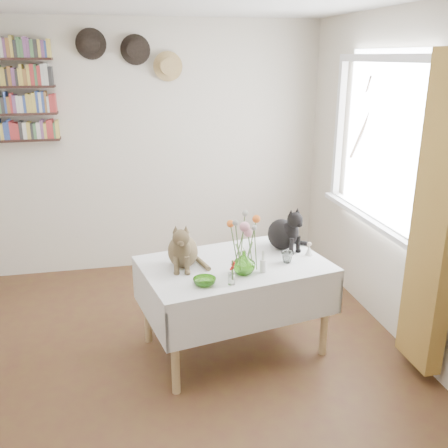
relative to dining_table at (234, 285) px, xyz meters
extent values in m
cube|color=brown|center=(-0.71, -0.46, -0.55)|extent=(4.04, 4.54, 0.04)
cube|color=beige|center=(-0.71, 1.81, 0.72)|extent=(4.04, 0.04, 2.54)
cube|color=beige|center=(1.31, -0.46, 0.72)|extent=(0.04, 4.54, 2.54)
cube|color=white|center=(1.26, 0.34, 0.97)|extent=(0.01, 1.40, 1.20)
cube|color=white|center=(1.26, 0.34, 1.60)|extent=(0.06, 1.52, 0.06)
cube|color=white|center=(1.26, 0.34, 0.34)|extent=(0.06, 1.52, 0.06)
cube|color=white|center=(1.26, -0.39, 0.97)|extent=(0.06, 0.06, 1.20)
cube|color=white|center=(1.26, 1.07, 0.97)|extent=(0.06, 0.06, 1.20)
cube|color=white|center=(1.23, 0.34, 0.34)|extent=(0.12, 1.50, 0.04)
cube|color=brown|center=(1.19, -0.58, 0.62)|extent=(0.12, 0.38, 2.10)
cube|color=white|center=(0.00, 0.00, 0.15)|extent=(1.46, 1.09, 0.06)
cylinder|color=tan|center=(-0.50, -0.45, -0.21)|extent=(0.06, 0.06, 0.65)
cylinder|color=tan|center=(0.64, -0.22, -0.21)|extent=(0.06, 0.06, 0.65)
cylinder|color=tan|center=(-0.64, 0.22, -0.21)|extent=(0.06, 0.06, 0.65)
cylinder|color=tan|center=(0.50, 0.45, -0.21)|extent=(0.06, 0.06, 0.65)
imported|color=#7BCF43|center=(0.02, -0.20, 0.26)|extent=(0.17, 0.17, 0.17)
imported|color=#7BCF43|center=(-0.28, -0.32, 0.20)|extent=(0.17, 0.17, 0.05)
imported|color=white|center=(0.38, -0.07, 0.22)|extent=(0.12, 0.12, 0.08)
cylinder|color=white|center=(0.16, -0.19, 0.22)|extent=(0.05, 0.05, 0.09)
cylinder|color=white|center=(0.16, -0.19, 0.30)|extent=(0.02, 0.02, 0.07)
cylinder|color=white|center=(-0.10, -0.34, 0.21)|extent=(0.05, 0.05, 0.08)
cone|color=white|center=(0.59, 0.03, 0.21)|extent=(0.06, 0.06, 0.08)
sphere|color=beige|center=(0.59, 0.03, 0.26)|extent=(0.03, 0.03, 0.03)
cylinder|color=#4C7233|center=(-0.01, -0.19, 0.37)|extent=(0.01, 0.01, 0.30)
sphere|color=pink|center=(-0.01, -0.19, 0.52)|extent=(0.07, 0.07, 0.07)
cylinder|color=#4C7233|center=(0.06, -0.22, 0.35)|extent=(0.01, 0.01, 0.26)
sphere|color=pink|center=(0.06, -0.22, 0.48)|extent=(0.06, 0.06, 0.06)
cylinder|color=#4C7233|center=(0.08, -0.17, 0.39)|extent=(0.01, 0.01, 0.34)
sphere|color=orange|center=(0.08, -0.17, 0.56)|extent=(0.06, 0.06, 0.06)
cylinder|color=#4C7233|center=(-0.04, -0.16, 0.38)|extent=(0.01, 0.01, 0.31)
sphere|color=orange|center=(-0.04, -0.16, 0.53)|extent=(0.05, 0.05, 0.05)
cylinder|color=#4C7233|center=(0.02, -0.15, 0.41)|extent=(0.01, 0.01, 0.37)
sphere|color=#999E93|center=(0.02, -0.15, 0.59)|extent=(0.04, 0.04, 0.04)
cylinder|color=#4C7233|center=(-0.03, -0.23, 0.39)|extent=(0.01, 0.01, 0.33)
sphere|color=#999E93|center=(-0.03, -0.23, 0.55)|extent=(0.04, 0.04, 0.04)
cylinder|color=#4C7233|center=(0.09, -0.24, 0.37)|extent=(0.01, 0.01, 0.29)
sphere|color=#999E93|center=(0.09, -0.24, 0.51)|extent=(0.04, 0.04, 0.04)
cube|color=#321C17|center=(-1.81, 1.70, 0.87)|extent=(1.00, 0.16, 0.02)
cube|color=#321C17|center=(-1.81, 1.70, 1.11)|extent=(1.00, 0.16, 0.02)
cylinder|color=black|center=(-0.96, 1.75, 1.72)|extent=(0.28, 0.02, 0.28)
cylinder|color=black|center=(-0.96, 1.71, 1.72)|extent=(0.16, 0.08, 0.16)
cylinder|color=black|center=(-0.56, 1.75, 1.67)|extent=(0.28, 0.02, 0.28)
cylinder|color=black|center=(-0.56, 1.71, 1.67)|extent=(0.16, 0.08, 0.16)
cylinder|color=tan|center=(-0.26, 1.75, 1.52)|extent=(0.28, 0.02, 0.28)
cylinder|color=tan|center=(-0.26, 1.71, 1.52)|extent=(0.16, 0.08, 0.16)
camera|label=1|loc=(-0.78, -3.27, 1.61)|focal=40.00mm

